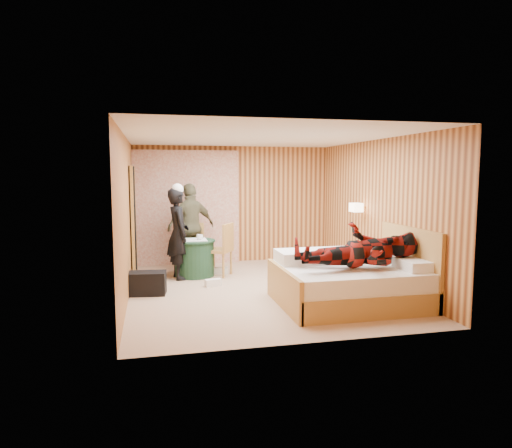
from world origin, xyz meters
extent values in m
cube|color=tan|center=(0.00, 0.00, 0.00)|extent=(4.20, 5.00, 0.01)
cube|color=white|center=(0.00, 0.00, 2.50)|extent=(4.20, 5.00, 0.01)
cube|color=tan|center=(0.00, 2.50, 1.25)|extent=(4.20, 0.02, 2.50)
cube|color=tan|center=(-2.10, 0.00, 1.25)|extent=(0.02, 5.00, 2.50)
cube|color=tan|center=(2.10, 0.00, 1.25)|extent=(0.02, 5.00, 2.50)
cube|color=beige|center=(-1.00, 2.43, 1.20)|extent=(2.20, 0.08, 2.40)
cube|color=black|center=(-2.06, 1.40, 1.02)|extent=(0.06, 0.90, 2.05)
cylinder|color=gold|center=(2.00, 0.45, 1.30)|extent=(0.18, 0.04, 0.04)
cube|color=#FFDDB2|center=(1.92, 0.45, 1.30)|extent=(0.18, 0.24, 0.16)
cube|color=tan|center=(1.10, -1.14, 0.15)|extent=(2.03, 1.63, 0.31)
cube|color=white|center=(1.10, -1.14, 0.43)|extent=(1.97, 1.57, 0.25)
cube|color=tan|center=(0.08, -1.14, 0.28)|extent=(0.06, 1.63, 0.57)
cube|color=tan|center=(2.06, -1.14, 0.56)|extent=(0.06, 1.63, 1.12)
cube|color=white|center=(1.89, -1.53, 0.63)|extent=(0.39, 0.56, 0.14)
cube|color=white|center=(1.89, -0.76, 0.63)|extent=(0.39, 0.56, 0.14)
cube|color=white|center=(0.74, -0.68, 0.65)|extent=(1.22, 0.61, 0.18)
cube|color=tan|center=(1.88, 0.26, 0.27)|extent=(0.39, 0.53, 0.53)
cube|color=tan|center=(1.88, 0.26, 0.44)|extent=(0.41, 0.55, 0.03)
cylinder|color=#1F442D|center=(-0.96, 1.22, 0.33)|extent=(0.73, 0.73, 0.66)
cylinder|color=#1F442D|center=(-0.96, 1.22, 0.67)|extent=(0.78, 0.78, 0.03)
cube|color=white|center=(-0.96, 1.22, 0.69)|extent=(0.58, 0.58, 0.01)
cube|color=tan|center=(-0.96, 1.76, 0.45)|extent=(0.52, 0.52, 0.05)
cube|color=tan|center=(-0.91, 1.95, 0.70)|extent=(0.41, 0.16, 0.46)
cylinder|color=tan|center=(-1.18, 1.65, 0.21)|extent=(0.04, 0.04, 0.43)
cylinder|color=tan|center=(-0.75, 1.88, 0.21)|extent=(0.04, 0.04, 0.43)
cube|color=tan|center=(-0.52, 1.17, 0.48)|extent=(0.62, 0.62, 0.05)
cube|color=tan|center=(-0.35, 1.06, 0.75)|extent=(0.28, 0.40, 0.49)
cylinder|color=tan|center=(-0.58, 1.42, 0.23)|extent=(0.04, 0.04, 0.46)
cylinder|color=tan|center=(-0.46, 0.91, 0.23)|extent=(0.04, 0.04, 0.46)
cube|color=black|center=(-1.85, 0.07, 0.18)|extent=(0.68, 0.42, 0.36)
cube|color=white|center=(-0.46, 1.30, 0.06)|extent=(0.30, 0.16, 0.13)
cube|color=white|center=(-0.73, 0.36, 0.06)|extent=(0.29, 0.17, 0.12)
imported|color=black|center=(-1.26, 1.08, 0.83)|extent=(0.49, 0.66, 1.66)
imported|color=#656243|center=(-0.96, 1.87, 0.86)|extent=(1.09, 0.79, 1.72)
imported|color=maroon|center=(1.15, -1.34, 0.99)|extent=(0.86, 0.67, 1.77)
imported|color=white|center=(1.88, 0.21, 0.54)|extent=(0.23, 0.26, 0.02)
imported|color=white|center=(1.88, 0.21, 0.56)|extent=(0.21, 0.26, 0.02)
imported|color=white|center=(1.88, 0.39, 0.58)|extent=(0.10, 0.10, 0.09)
imported|color=white|center=(-0.86, 1.17, 0.74)|extent=(0.13, 0.13, 0.10)
camera|label=1|loc=(-1.70, -7.23, 1.91)|focal=32.00mm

